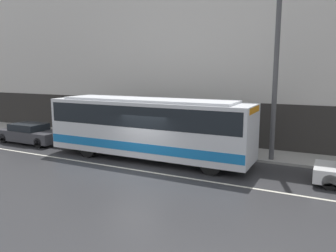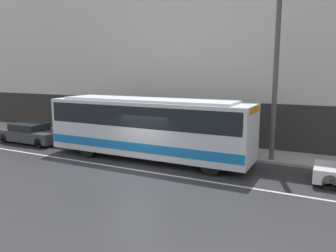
% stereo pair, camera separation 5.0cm
% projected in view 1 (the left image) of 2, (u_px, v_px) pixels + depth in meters
% --- Properties ---
extents(ground_plane, '(60.00, 60.00, 0.00)m').
position_uv_depth(ground_plane, '(136.00, 170.00, 15.50)').
color(ground_plane, '#2D2D30').
extents(sidewalk, '(60.00, 2.68, 0.13)m').
position_uv_depth(sidewalk, '(182.00, 146.00, 20.19)').
color(sidewalk, '#A09E99').
rests_on(sidewalk, ground_plane).
extents(building_facade, '(60.00, 0.35, 11.24)m').
position_uv_depth(building_facade, '(193.00, 59.00, 20.62)').
color(building_facade, silver).
rests_on(building_facade, ground_plane).
extents(lane_stripe, '(54.00, 0.14, 0.01)m').
position_uv_depth(lane_stripe, '(136.00, 170.00, 15.50)').
color(lane_stripe, beige).
rests_on(lane_stripe, ground_plane).
extents(transit_bus, '(11.06, 2.61, 3.23)m').
position_uv_depth(transit_bus, '(148.00, 125.00, 17.22)').
color(transit_bus, silver).
rests_on(transit_bus, ground_plane).
extents(sedan_dark_behind, '(4.50, 1.79, 1.27)m').
position_uv_depth(sedan_dark_behind, '(30.00, 134.00, 21.38)').
color(sedan_dark_behind, '#38383D').
rests_on(sedan_dark_behind, ground_plane).
extents(utility_pole_near, '(0.25, 0.25, 8.81)m').
position_uv_depth(utility_pole_near, '(276.00, 73.00, 16.21)').
color(utility_pole_near, '#4C4C4F').
rests_on(utility_pole_near, sidewalk).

